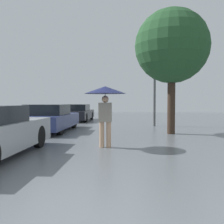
# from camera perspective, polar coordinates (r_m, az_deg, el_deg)

# --- Properties ---
(pedestrian) EXTENTS (1.24, 1.24, 1.83)m
(pedestrian) POSITION_cam_1_polar(r_m,az_deg,el_deg) (7.42, -1.57, 3.67)
(pedestrian) COLOR tan
(pedestrian) RESTS_ON ground_plane
(parked_car_middle) EXTENTS (1.90, 4.40, 1.25)m
(parked_car_middle) POSITION_cam_1_polar(r_m,az_deg,el_deg) (11.98, -14.13, -1.43)
(parked_car_middle) COLOR navy
(parked_car_middle) RESTS_ON ground_plane
(parked_car_farthest) EXTENTS (1.62, 4.43, 1.19)m
(parked_car_farthest) POSITION_cam_1_polar(r_m,az_deg,el_deg) (18.14, -7.60, -0.23)
(parked_car_farthest) COLOR black
(parked_car_farthest) RESTS_ON ground_plane
(tree) EXTENTS (3.12, 3.12, 5.27)m
(tree) POSITION_cam_1_polar(r_m,az_deg,el_deg) (11.14, 13.52, 14.32)
(tree) COLOR #38281E
(tree) RESTS_ON ground_plane
(street_lamp) EXTENTS (0.31, 0.31, 4.36)m
(street_lamp) POSITION_cam_1_polar(r_m,az_deg,el_deg) (14.28, 9.71, 7.43)
(street_lamp) COLOR #515456
(street_lamp) RESTS_ON ground_plane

